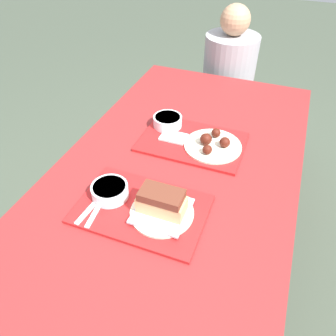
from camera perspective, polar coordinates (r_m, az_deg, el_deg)
ground_plane at (r=1.83m, az=0.84°, el=-18.20°), size 12.00×12.00×0.00m
picnic_table at (r=1.31m, az=1.12°, el=-3.38°), size 0.91×1.75×0.74m
picnic_bench_far at (r=2.34m, az=10.43°, el=9.16°), size 0.87×0.28×0.43m
tray_near at (r=1.11m, az=-4.59°, el=-7.11°), size 0.43×0.29×0.01m
tray_far at (r=1.40m, az=4.23°, el=4.56°), size 0.43×0.29×0.01m
bowl_coleslaw_near at (r=1.14m, az=-10.10°, el=-3.86°), size 0.13×0.13×0.05m
brisket_sandwich_plate at (r=1.06m, az=-1.09°, el=-6.53°), size 0.21×0.21×0.10m
plastic_fork_near at (r=1.14m, az=-13.12°, el=-6.53°), size 0.03×0.17×0.00m
plastic_knife_near at (r=1.13m, az=-12.16°, el=-6.85°), size 0.03×0.17×0.00m
condiment_packet at (r=1.15m, az=-3.03°, el=-4.64°), size 0.04×0.03×0.01m
bowl_coleslaw_far at (r=1.47m, az=-0.07°, el=8.26°), size 0.13×0.13×0.05m
wings_plate_far at (r=1.36m, az=7.81°, el=4.24°), size 0.24×0.24×0.06m
napkin_far at (r=1.40m, az=0.99°, el=5.42°), size 0.11×0.08×0.01m
person_seated_across at (r=2.20m, az=10.60°, el=16.70°), size 0.33×0.33×0.64m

